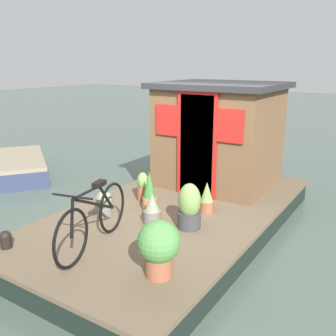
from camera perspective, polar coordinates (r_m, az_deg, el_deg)
The scene contains 13 objects.
ground_plane at distance 6.09m, azimuth 1.03°, elevation -9.34°, with size 60.00×60.00×0.00m, color #47564C.
houseboat_deck at distance 6.01m, azimuth 1.04°, elevation -7.72°, with size 5.24×2.82×0.37m.
houseboat_cabin at distance 6.96m, azimuth 7.64°, elevation 5.08°, with size 1.86×2.11×1.85m.
bicycle at distance 4.71m, azimuth -11.10°, elevation -7.45°, with size 1.60×0.55×0.81m.
potted_plant_ivy at distance 5.18m, azimuth 3.23°, elevation -5.89°, with size 0.32×0.32×0.64m.
potted_plant_basil at distance 5.80m, azimuth -2.80°, elevation -3.54°, with size 0.22×0.22×0.62m.
potted_plant_lavender at distance 5.73m, azimuth -9.54°, elevation -5.14°, with size 0.26×0.26×0.36m.
potted_plant_geranium at distance 4.04m, azimuth -1.39°, elevation -11.62°, with size 0.46×0.46×0.62m.
potted_plant_rosemary at distance 5.76m, azimuth 5.83°, elevation -4.49°, with size 0.22×0.22×0.47m.
potted_plant_thyme at distance 5.35m, azimuth -2.41°, elevation -6.18°, with size 0.25×0.25×0.44m.
potted_plant_sage at distance 6.23m, azimuth -3.80°, elevation -2.81°, with size 0.19×0.19×0.47m.
mooring_bollard at distance 5.11m, azimuth -23.20°, elevation -9.80°, with size 0.15×0.15×0.22m.
dinghy_boat at distance 9.54m, azimuth -21.73°, elevation 0.23°, with size 2.48×2.78×0.44m.
Camera 1 is at (-4.70, -2.89, 2.57)m, focal length 40.59 mm.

